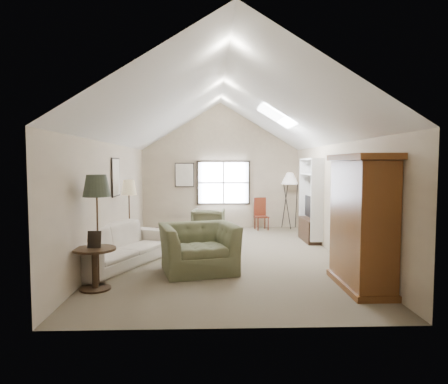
{
  "coord_description": "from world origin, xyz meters",
  "views": [
    {
      "loc": [
        -0.31,
        -8.84,
        2.05
      ],
      "look_at": [
        0.0,
        0.4,
        1.4
      ],
      "focal_mm": 32.0,
      "sensor_mm": 36.0,
      "label": 1
    }
  ],
  "objects_px": {
    "sofa": "(118,245)",
    "side_table": "(95,269)",
    "armoire": "(362,222)",
    "side_chair": "(262,214)",
    "armchair_far": "(208,223)",
    "armchair_near": "(199,248)",
    "coffee_table": "(172,237)"
  },
  "relations": [
    {
      "from": "armchair_near",
      "to": "side_table",
      "type": "bearing_deg",
      "value": -161.79
    },
    {
      "from": "armchair_far",
      "to": "coffee_table",
      "type": "bearing_deg",
      "value": 57.64
    },
    {
      "from": "coffee_table",
      "to": "armchair_far",
      "type": "bearing_deg",
      "value": 50.95
    },
    {
      "from": "side_table",
      "to": "armchair_far",
      "type": "bearing_deg",
      "value": 68.47
    },
    {
      "from": "coffee_table",
      "to": "side_table",
      "type": "relative_size",
      "value": 1.25
    },
    {
      "from": "side_table",
      "to": "side_chair",
      "type": "xyz_separation_m",
      "value": [
        3.47,
        5.83,
        0.16
      ]
    },
    {
      "from": "armoire",
      "to": "sofa",
      "type": "distance_m",
      "value": 4.72
    },
    {
      "from": "armchair_far",
      "to": "side_chair",
      "type": "distance_m",
      "value": 2.04
    },
    {
      "from": "armchair_far",
      "to": "side_table",
      "type": "distance_m",
      "value": 4.97
    },
    {
      "from": "armoire",
      "to": "armchair_far",
      "type": "height_order",
      "value": "armoire"
    },
    {
      "from": "armoire",
      "to": "side_chair",
      "type": "xyz_separation_m",
      "value": [
        -0.91,
        5.86,
        -0.6
      ]
    },
    {
      "from": "armchair_near",
      "to": "sofa",
      "type": "bearing_deg",
      "value": 147.53
    },
    {
      "from": "armchair_far",
      "to": "sofa",
      "type": "bearing_deg",
      "value": 65.6
    },
    {
      "from": "coffee_table",
      "to": "side_table",
      "type": "bearing_deg",
      "value": -104.52
    },
    {
      "from": "armchair_far",
      "to": "armchair_near",
      "type": "bearing_deg",
      "value": 94.01
    },
    {
      "from": "armoire",
      "to": "side_chair",
      "type": "height_order",
      "value": "armoire"
    },
    {
      "from": "armchair_far",
      "to": "side_chair",
      "type": "bearing_deg",
      "value": -137.16
    },
    {
      "from": "armchair_far",
      "to": "side_table",
      "type": "height_order",
      "value": "armchair_far"
    },
    {
      "from": "armoire",
      "to": "armchair_near",
      "type": "distance_m",
      "value": 3.0
    },
    {
      "from": "armchair_near",
      "to": "side_chair",
      "type": "distance_m",
      "value": 5.11
    },
    {
      "from": "armchair_near",
      "to": "coffee_table",
      "type": "xyz_separation_m",
      "value": [
        -0.75,
        2.44,
        -0.23
      ]
    },
    {
      "from": "armchair_far",
      "to": "coffee_table",
      "type": "distance_m",
      "value": 1.47
    },
    {
      "from": "armchair_near",
      "to": "armchair_far",
      "type": "xyz_separation_m",
      "value": [
        0.17,
        3.58,
        -0.05
      ]
    },
    {
      "from": "sofa",
      "to": "side_table",
      "type": "height_order",
      "value": "sofa"
    },
    {
      "from": "armoire",
      "to": "side_table",
      "type": "distance_m",
      "value": 4.45
    },
    {
      "from": "coffee_table",
      "to": "side_chair",
      "type": "relative_size",
      "value": 0.86
    },
    {
      "from": "coffee_table",
      "to": "sofa",
      "type": "bearing_deg",
      "value": -115.55
    },
    {
      "from": "armoire",
      "to": "armchair_far",
      "type": "bearing_deg",
      "value": 118.75
    },
    {
      "from": "armchair_far",
      "to": "side_table",
      "type": "bearing_deg",
      "value": 75.16
    },
    {
      "from": "side_table",
      "to": "side_chair",
      "type": "relative_size",
      "value": 0.69
    },
    {
      "from": "armoire",
      "to": "armchair_near",
      "type": "bearing_deg",
      "value": 158.37
    },
    {
      "from": "armchair_near",
      "to": "side_chair",
      "type": "bearing_deg",
      "value": 55.04
    }
  ]
}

